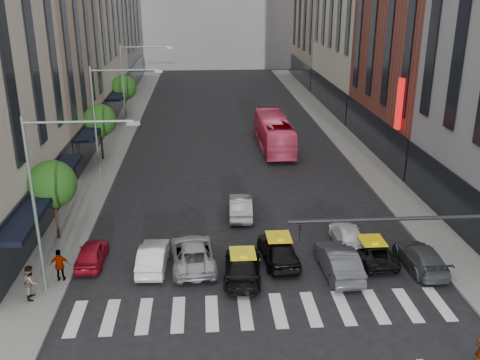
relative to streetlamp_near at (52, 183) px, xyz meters
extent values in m
plane|color=black|center=(10.04, -4.00, -5.90)|extent=(160.00, 160.00, 0.00)
cube|color=slate|center=(-1.46, 26.00, -5.83)|extent=(3.00, 96.00, 0.15)
cube|color=slate|center=(21.54, 26.00, -5.83)|extent=(3.00, 96.00, 0.15)
cube|color=tan|center=(-6.96, 24.00, 6.10)|extent=(8.00, 16.00, 24.00)
cube|color=brown|center=(27.04, 23.00, 7.10)|extent=(8.00, 18.00, 26.00)
cylinder|color=black|center=(-1.76, 6.00, -4.18)|extent=(0.18, 0.18, 3.15)
sphere|color=#234D16|center=(-1.76, 6.00, -2.24)|extent=(2.88, 2.88, 2.88)
cylinder|color=black|center=(-1.76, 22.00, -4.18)|extent=(0.18, 0.18, 3.15)
sphere|color=#234D16|center=(-1.76, 22.00, -2.24)|extent=(2.88, 2.88, 2.88)
cylinder|color=black|center=(-1.76, 38.00, -4.18)|extent=(0.18, 0.18, 3.15)
sphere|color=#234D16|center=(-1.76, 38.00, -2.24)|extent=(2.88, 2.88, 2.88)
cylinder|color=gray|center=(-0.96, 0.00, -1.25)|extent=(0.16, 0.16, 9.00)
cylinder|color=gray|center=(1.54, 0.00, 2.95)|extent=(5.00, 0.12, 0.12)
cube|color=gray|center=(4.04, 0.00, 2.85)|extent=(0.60, 0.25, 0.18)
cylinder|color=gray|center=(-0.96, 16.00, -1.25)|extent=(0.16, 0.16, 9.00)
cylinder|color=gray|center=(1.54, 16.00, 2.95)|extent=(5.00, 0.12, 0.12)
cube|color=gray|center=(4.04, 16.00, 2.85)|extent=(0.60, 0.25, 0.18)
cylinder|color=gray|center=(-0.96, 32.00, -1.25)|extent=(0.16, 0.16, 9.00)
cylinder|color=gray|center=(1.54, 32.00, 2.95)|extent=(5.00, 0.12, 0.12)
cube|color=gray|center=(4.04, 32.00, 2.85)|extent=(0.60, 0.25, 0.18)
cylinder|color=black|center=(15.54, -5.00, -0.10)|extent=(10.00, 0.16, 0.16)
imported|color=black|center=(11.04, -5.00, -0.60)|extent=(0.13, 0.16, 0.80)
cube|color=red|center=(22.64, 16.00, 0.10)|extent=(0.30, 0.70, 4.00)
imported|color=maroon|center=(0.84, 2.84, -5.28)|extent=(1.50, 3.68, 1.25)
imported|color=silver|center=(4.33, 2.12, -5.22)|extent=(1.64, 4.24, 1.38)
imported|color=#A1A2A6|center=(6.50, 2.30, -5.19)|extent=(2.82, 5.35, 1.44)
imported|color=black|center=(9.17, 0.77, -5.21)|extent=(2.37, 4.96, 1.40)
imported|color=black|center=(11.30, 2.30, -5.14)|extent=(2.20, 4.63, 1.53)
imported|color=#3F4147|center=(14.34, 0.77, -5.13)|extent=(1.86, 4.76, 1.54)
imported|color=black|center=(16.60, 2.14, -5.30)|extent=(2.16, 4.40, 1.20)
imported|color=#414449|center=(19.04, 1.07, -5.24)|extent=(1.98, 4.60, 1.32)
imported|color=#A1A0A6|center=(9.65, 8.82, -5.19)|extent=(1.72, 4.38, 1.42)
imported|color=white|center=(15.73, 4.04, -5.28)|extent=(1.94, 4.40, 1.26)
imported|color=#F64875|center=(13.98, 24.74, -4.35)|extent=(2.68, 11.21, 3.12)
imported|color=gray|center=(-1.38, -0.75, -4.87)|extent=(0.77, 0.93, 1.77)
imported|color=gray|center=(-0.36, 0.83, -4.86)|extent=(1.06, 0.47, 1.79)
camera|label=1|loc=(7.24, -24.34, 8.81)|focal=40.00mm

